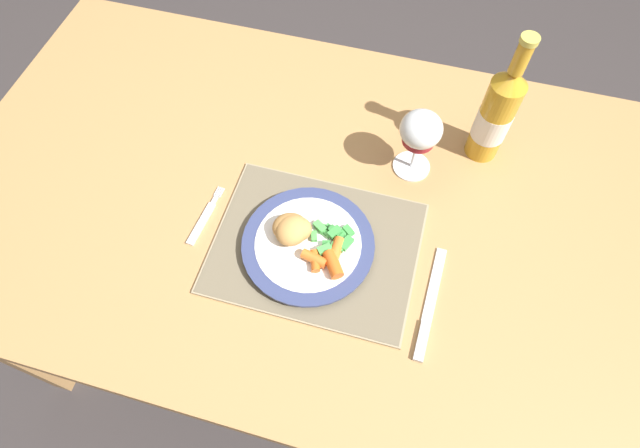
{
  "coord_description": "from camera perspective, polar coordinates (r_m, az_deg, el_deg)",
  "views": [
    {
      "loc": [
        0.13,
        -0.5,
        1.57
      ],
      "look_at": [
        0.01,
        -0.07,
        0.78
      ],
      "focal_mm": 28.0,
      "sensor_mm": 36.0,
      "label": 1
    }
  ],
  "objects": [
    {
      "name": "bottle",
      "position": [
        1.03,
        19.47,
        11.71
      ],
      "size": [
        0.07,
        0.07,
        0.29
      ],
      "color": "gold",
      "rests_on": "dining_table"
    },
    {
      "name": "glazed_carrots",
      "position": [
        0.88,
        0.84,
        -3.99
      ],
      "size": [
        0.08,
        0.08,
        0.02
      ],
      "color": "orange",
      "rests_on": "dinner_plate"
    },
    {
      "name": "dinner_plate",
      "position": [
        0.92,
        -1.24,
        -2.44
      ],
      "size": [
        0.24,
        0.24,
        0.02
      ],
      "color": "white",
      "rests_on": "placemat"
    },
    {
      "name": "table_knife",
      "position": [
        0.9,
        12.27,
        -9.82
      ],
      "size": [
        0.03,
        0.22,
        0.01
      ],
      "color": "silver",
      "rests_on": "dining_table"
    },
    {
      "name": "fork",
      "position": [
        0.98,
        -13.15,
        0.53
      ],
      "size": [
        0.03,
        0.14,
        0.01
      ],
      "color": "silver",
      "rests_on": "dining_table"
    },
    {
      "name": "dining_table",
      "position": [
        1.05,
        0.39,
        0.21
      ],
      "size": [
        1.53,
        0.88,
        0.74
      ],
      "color": "#AD7F4C",
      "rests_on": "ground"
    },
    {
      "name": "green_beans_pile",
      "position": [
        0.9,
        1.5,
        -1.54
      ],
      "size": [
        0.08,
        0.08,
        0.02
      ],
      "color": "#4CA84C",
      "rests_on": "dinner_plate"
    },
    {
      "name": "breaded_croquettes",
      "position": [
        0.9,
        -3.17,
        -0.54
      ],
      "size": [
        0.09,
        0.08,
        0.04
      ],
      "color": "tan",
      "rests_on": "dinner_plate"
    },
    {
      "name": "placemat",
      "position": [
        0.93,
        -0.49,
        -2.66
      ],
      "size": [
        0.38,
        0.29,
        0.01
      ],
      "color": "gray",
      "rests_on": "dining_table"
    },
    {
      "name": "ground_plane",
      "position": [
        1.66,
        0.25,
        -11.11
      ],
      "size": [
        6.0,
        6.0,
        0.0
      ],
      "primitive_type": "plane",
      "color": "#383333"
    },
    {
      "name": "wine_glass",
      "position": [
        0.96,
        11.41,
        10.25
      ],
      "size": [
        0.08,
        0.08,
        0.15
      ],
      "color": "silver",
      "rests_on": "dining_table"
    }
  ]
}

